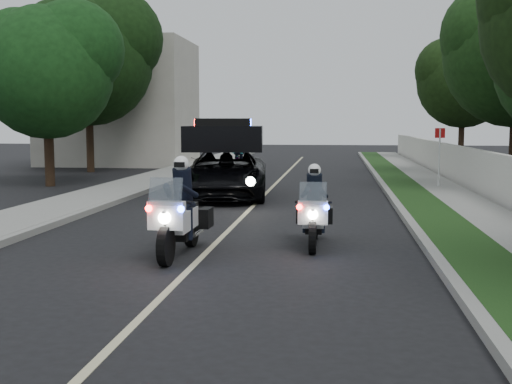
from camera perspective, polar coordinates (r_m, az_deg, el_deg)
ground at (r=10.09m, az=-6.67°, el=-7.58°), size 120.00×120.00×0.00m
curb_right at (r=19.72m, az=12.19°, el=-0.69°), size 0.20×60.00×0.15m
grass_verge at (r=19.80m, az=14.21°, el=-0.71°), size 1.20×60.00×0.16m
sidewalk_right at (r=20.00m, az=17.91°, el=-0.75°), size 1.40×60.00×0.16m
property_wall at (r=20.14m, az=20.77°, el=1.12°), size 0.22×60.00×1.50m
curb_left at (r=20.69m, az=-11.07°, el=-0.35°), size 0.20×60.00×0.15m
sidewalk_left at (r=21.06m, az=-13.91°, el=-0.29°), size 2.00×60.00×0.16m
building_far at (r=37.62m, az=-12.10°, el=7.76°), size 8.00×6.00×7.00m
lane_marking at (r=19.80m, az=0.28°, el=-0.73°), size 0.12×50.00×0.01m
police_moto_left at (r=11.73m, az=-6.79°, el=-5.63°), size 0.78×2.14×1.81m
police_moto_right at (r=12.59m, az=5.16°, el=-4.80°), size 0.68×1.90×1.61m
police_suv at (r=20.61m, az=-2.74°, el=-0.47°), size 3.16×5.82×2.71m
bicycle at (r=33.88m, az=-1.54°, el=2.16°), size 0.57×1.59×0.83m
cyclist at (r=33.88m, az=-1.54°, el=2.16°), size 0.65×0.47×1.69m
sign_post at (r=23.70m, az=15.98°, el=0.17°), size 0.39×0.39×2.28m
tree_right_d at (r=28.95m, az=21.91°, el=1.02°), size 7.78×7.78×10.14m
tree_right_e at (r=42.35m, az=17.81°, el=2.68°), size 7.09×7.09×9.57m
tree_left_near at (r=25.43m, az=-17.91°, el=0.50°), size 5.29×5.29×8.27m
tree_left_far at (r=32.14m, az=-14.55°, el=1.74°), size 6.60×6.60×10.37m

